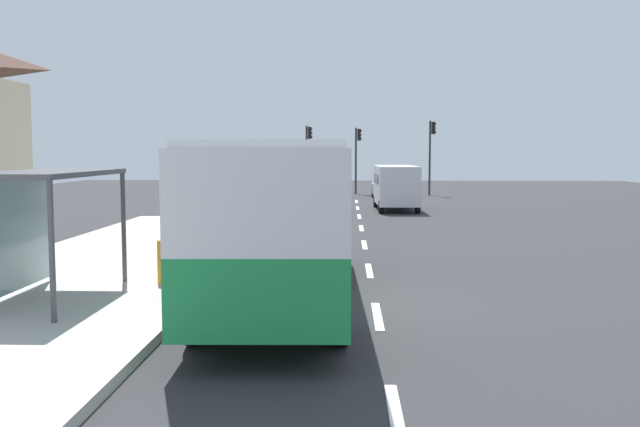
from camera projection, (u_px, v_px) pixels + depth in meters
ground_plane at (355, 229)px, 28.05m from camera, size 56.00×92.00×0.04m
sidewalk_platform at (85, 280)px, 16.34m from camera, size 6.20×30.00×0.18m
lane_stripe_seg_0 at (396, 417)px, 8.13m from camera, size 0.16×2.20×0.01m
lane_stripe_seg_1 at (377, 316)px, 13.11m from camera, size 0.16×2.20×0.01m
lane_stripe_seg_2 at (369, 271)px, 18.08m from camera, size 0.16×2.20×0.01m
lane_stripe_seg_3 at (364, 245)px, 23.06m from camera, size 0.16×2.20×0.01m
lane_stripe_seg_4 at (361, 228)px, 28.04m from camera, size 0.16×2.20×0.01m
lane_stripe_seg_5 at (359, 217)px, 33.01m from camera, size 0.16×2.20×0.01m
lane_stripe_seg_6 at (358, 208)px, 37.99m from camera, size 0.16×2.20×0.01m
lane_stripe_seg_7 at (356, 201)px, 42.97m from camera, size 0.16×2.20×0.01m
bus at (280, 210)px, 14.72m from camera, size 2.87×11.09×3.21m
white_van at (396, 184)px, 36.63m from camera, size 2.14×5.25×2.30m
sedan_near at (386, 185)px, 47.93m from camera, size 2.02×4.48×1.52m
recycling_bin_orange at (169, 262)px, 15.40m from camera, size 0.52×0.52×0.95m
recycling_bin_red at (177, 257)px, 16.10m from camera, size 0.52×0.52×0.95m
recycling_bin_yellow at (184, 252)px, 16.80m from camera, size 0.52×0.52×0.95m
traffic_light_near_side at (431, 146)px, 48.81m from camera, size 0.49×0.28×5.16m
traffic_light_far_side at (308, 149)px, 49.95m from camera, size 0.49×0.28×4.85m
traffic_light_median at (357, 150)px, 50.62m from camera, size 0.49×0.28×4.73m
bus_shelter at (32, 201)px, 13.65m from camera, size 1.80×4.00×2.50m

